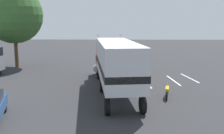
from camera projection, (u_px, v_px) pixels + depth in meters
The scene contains 8 objects.
ground_plane at pixel (110, 77), 26.28m from camera, with size 120.00×120.00×0.00m, color #2D2D30.
lane_stripe_near at pixel (147, 83), 23.89m from camera, with size 4.40×0.16×0.01m, color silver.
lane_stripe_mid at pixel (173, 80), 24.77m from camera, with size 4.40×0.16×0.01m, color silver.
lane_stripe_far at pixel (189, 78), 25.84m from camera, with size 4.40×0.16×0.01m, color silver.
semi_truck at pixel (115, 61), 20.48m from camera, with size 14.37×4.51×4.50m.
person_bystander at pixel (145, 76), 22.49m from camera, with size 0.34×0.46×1.63m.
motorcycle at pixel (167, 91), 19.04m from camera, with size 2.09×0.53×1.12m.
tree_center at pixel (14, 15), 31.22m from camera, with size 7.05×7.05×10.05m.
Camera 1 is at (-25.70, -0.77, 5.55)m, focal length 40.67 mm.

